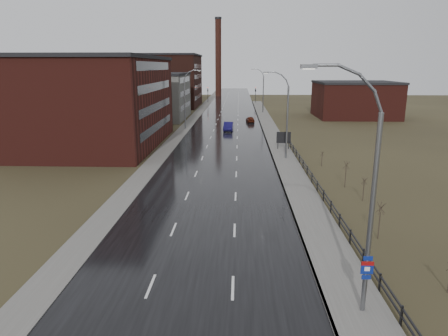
# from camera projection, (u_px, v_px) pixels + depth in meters

# --- Properties ---
(ground) EXTENTS (320.00, 320.00, 0.00)m
(ground) POSITION_uv_depth(u_px,v_px,m) (181.00, 335.00, 18.34)
(ground) COLOR #2D2819
(ground) RESTS_ON ground
(road) EXTENTS (14.00, 300.00, 0.06)m
(road) POSITION_uv_depth(u_px,v_px,m) (226.00, 130.00, 76.42)
(road) COLOR black
(road) RESTS_ON ground
(sidewalk_right) EXTENTS (3.20, 180.00, 0.18)m
(sidewalk_right) POSITION_uv_depth(u_px,v_px,m) (285.00, 160.00, 51.89)
(sidewalk_right) COLOR #595651
(sidewalk_right) RESTS_ON ground
(curb_right) EXTENTS (0.16, 180.00, 0.18)m
(curb_right) POSITION_uv_depth(u_px,v_px,m) (273.00, 160.00, 51.94)
(curb_right) COLOR slate
(curb_right) RESTS_ON ground
(sidewalk_left) EXTENTS (2.40, 260.00, 0.12)m
(sidewalk_left) POSITION_uv_depth(u_px,v_px,m) (183.00, 130.00, 76.71)
(sidewalk_left) COLOR #595651
(sidewalk_left) RESTS_ON ground
(warehouse_near) EXTENTS (22.44, 28.56, 13.50)m
(warehouse_near) POSITION_uv_depth(u_px,v_px,m) (85.00, 101.00, 61.00)
(warehouse_near) COLOR #471914
(warehouse_near) RESTS_ON ground
(warehouse_mid) EXTENTS (16.32, 20.40, 10.50)m
(warehouse_mid) POSITION_uv_depth(u_px,v_px,m) (151.00, 96.00, 93.21)
(warehouse_mid) COLOR slate
(warehouse_mid) RESTS_ON ground
(warehouse_far) EXTENTS (26.52, 24.48, 15.50)m
(warehouse_far) POSITION_uv_depth(u_px,v_px,m) (156.00, 80.00, 121.82)
(warehouse_far) COLOR #331611
(warehouse_far) RESTS_ON ground
(building_right) EXTENTS (18.36, 16.32, 8.50)m
(building_right) POSITION_uv_depth(u_px,v_px,m) (355.00, 99.00, 95.57)
(building_right) COLOR #471914
(building_right) RESTS_ON ground
(smokestack) EXTENTS (2.70, 2.70, 30.70)m
(smokestack) POSITION_uv_depth(u_px,v_px,m) (218.00, 57.00, 159.95)
(smokestack) COLOR #331611
(smokestack) RESTS_ON ground
(streetlight_main) EXTENTS (3.91, 0.29, 12.11)m
(streetlight_main) POSITION_uv_depth(u_px,v_px,m) (366.00, 198.00, 18.46)
(streetlight_main) COLOR slate
(streetlight_main) RESTS_ON ground
(streetlight_right_mid) EXTENTS (3.36, 0.28, 11.35)m
(streetlight_right_mid) POSITION_uv_depth(u_px,v_px,m) (285.00, 115.00, 51.44)
(streetlight_right_mid) COLOR slate
(streetlight_right_mid) RESTS_ON ground
(streetlight_left) EXTENTS (3.36, 0.28, 11.35)m
(streetlight_left) POSITION_uv_depth(u_px,v_px,m) (186.00, 99.00, 77.20)
(streetlight_left) COLOR slate
(streetlight_left) RESTS_ON ground
(streetlight_right_far) EXTENTS (3.36, 0.28, 11.35)m
(streetlight_right_far) POSITION_uv_depth(u_px,v_px,m) (262.00, 91.00, 103.72)
(streetlight_right_far) COLOR slate
(streetlight_right_far) RESTS_ON ground
(guardrail) EXTENTS (0.10, 53.05, 1.10)m
(guardrail) POSITION_uv_depth(u_px,v_px,m) (325.00, 197.00, 35.51)
(guardrail) COLOR black
(guardrail) RESTS_ON ground
(shrub_c) EXTENTS (0.64, 0.67, 2.71)m
(shrub_c) POSITION_uv_depth(u_px,v_px,m) (380.00, 220.00, 28.19)
(shrub_c) COLOR #382D23
(shrub_c) RESTS_ON ground
(shrub_d) EXTENTS (0.53, 0.56, 2.22)m
(shrub_d) POSITION_uv_depth(u_px,v_px,m) (364.00, 188.00, 36.31)
(shrub_d) COLOR #382D23
(shrub_d) RESTS_ON ground
(shrub_e) EXTENTS (0.65, 0.68, 2.74)m
(shrub_e) POSITION_uv_depth(u_px,v_px,m) (346.00, 174.00, 40.27)
(shrub_e) COLOR #382D23
(shrub_e) RESTS_ON ground
(shrub_f) EXTENTS (0.45, 0.47, 1.86)m
(shrub_f) POSITION_uv_depth(u_px,v_px,m) (322.00, 158.00, 48.99)
(shrub_f) COLOR #382D23
(shrub_f) RESTS_ON ground
(billboard) EXTENTS (2.08, 0.17, 2.71)m
(billboard) POSITION_uv_depth(u_px,v_px,m) (284.00, 138.00, 58.24)
(billboard) COLOR black
(billboard) RESTS_ON ground
(traffic_light_left) EXTENTS (0.58, 2.73, 5.30)m
(traffic_light_left) POSITION_uv_depth(u_px,v_px,m) (208.00, 89.00, 133.67)
(traffic_light_left) COLOR black
(traffic_light_left) RESTS_ON ground
(traffic_light_right) EXTENTS (0.58, 2.73, 5.30)m
(traffic_light_right) POSITION_uv_depth(u_px,v_px,m) (256.00, 89.00, 133.09)
(traffic_light_right) COLOR black
(traffic_light_right) RESTS_ON ground
(car_near) EXTENTS (1.87, 4.98, 1.62)m
(car_near) POSITION_uv_depth(u_px,v_px,m) (228.00, 127.00, 75.98)
(car_near) COLOR #120E48
(car_near) RESTS_ON ground
(car_far) EXTENTS (2.00, 4.02, 1.32)m
(car_far) POSITION_uv_depth(u_px,v_px,m) (250.00, 120.00, 87.09)
(car_far) COLOR #49180C
(car_far) RESTS_ON ground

